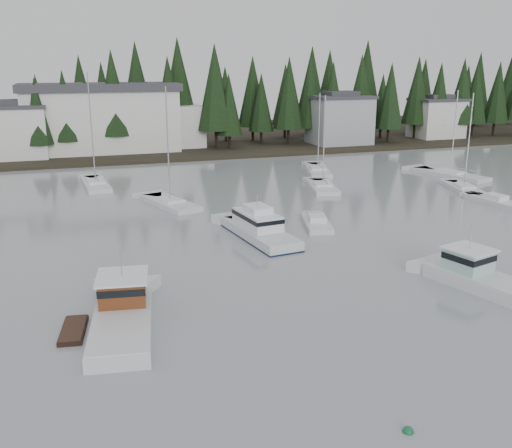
{
  "coord_description": "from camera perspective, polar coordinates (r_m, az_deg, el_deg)",
  "views": [
    {
      "loc": [
        -11.28,
        -14.88,
        14.38
      ],
      "look_at": [
        2.27,
        25.09,
        2.5
      ],
      "focal_mm": 40.0,
      "sensor_mm": 36.0,
      "label": 1
    }
  ],
  "objects": [
    {
      "name": "sailboat_4",
      "position": [
        72.34,
        -15.72,
        3.73
      ],
      "size": [
        3.25,
        9.58,
        14.01
      ],
      "rotation": [
        0.0,
        0.0,
        1.63
      ],
      "color": "silver",
      "rests_on": "ground"
    },
    {
      "name": "far_shore_land",
      "position": [
        113.37,
        -12.99,
        8.04
      ],
      "size": [
        240.0,
        54.0,
        1.0
      ],
      "primitive_type": "cube",
      "color": "black",
      "rests_on": "ground"
    },
    {
      "name": "sailboat_0",
      "position": [
        68.57,
        6.67,
        3.56
      ],
      "size": [
        4.75,
        8.45,
        11.48
      ],
      "rotation": [
        0.0,
        0.0,
        1.31
      ],
      "color": "silver",
      "rests_on": "ground"
    },
    {
      "name": "sailboat_3",
      "position": [
        60.81,
        -8.56,
        1.93
      ],
      "size": [
        5.39,
        9.36,
        12.79
      ],
      "rotation": [
        0.0,
        0.0,
        1.87
      ],
      "color": "silver",
      "rests_on": "ground"
    },
    {
      "name": "sailboat_7",
      "position": [
        80.24,
        18.84,
        4.59
      ],
      "size": [
        5.5,
        11.16,
        11.7
      ],
      "rotation": [
        0.0,
        0.0,
        1.81
      ],
      "color": "silver",
      "rests_on": "ground"
    },
    {
      "name": "sailboat_1",
      "position": [
        71.38,
        20.07,
        3.19
      ],
      "size": [
        4.52,
        8.52,
        11.79
      ],
      "rotation": [
        0.0,
        0.0,
        1.31
      ],
      "color": "silver",
      "rests_on": "ground"
    },
    {
      "name": "conifer_treeline",
      "position": [
        102.53,
        -12.32,
        7.3
      ],
      "size": [
        200.0,
        22.0,
        20.0
      ],
      "primitive_type": null,
      "color": "black",
      "rests_on": "ground"
    },
    {
      "name": "sailboat_2",
      "position": [
        79.41,
        6.19,
        5.23
      ],
      "size": [
        5.72,
        10.42,
        11.2
      ],
      "rotation": [
        0.0,
        0.0,
        1.26
      ],
      "color": "silver",
      "rests_on": "ground"
    },
    {
      "name": "runabout_1",
      "position": [
        52.74,
        6.1,
        -0.04
      ],
      "size": [
        3.77,
        6.49,
        1.42
      ],
      "rotation": [
        0.0,
        0.0,
        1.3
      ],
      "color": "silver",
      "rests_on": "ground"
    },
    {
      "name": "house_west",
      "position": [
        94.62,
        -22.96,
        8.6
      ],
      "size": [
        9.54,
        7.42,
        8.75
      ],
      "color": "silver",
      "rests_on": "ground"
    },
    {
      "name": "mooring_buoy_green",
      "position": [
        25.35,
        14.96,
        -19.45
      ],
      "size": [
        0.47,
        0.47,
        0.47
      ],
      "primitive_type": "sphere",
      "color": "#145933",
      "rests_on": "ground"
    },
    {
      "name": "house_east_b",
      "position": [
        117.91,
        17.63,
        10.15
      ],
      "size": [
        9.54,
        7.42,
        8.25
      ],
      "color": "silver",
      "rests_on": "ground"
    },
    {
      "name": "lobster_boat_brown",
      "position": [
        33.7,
        -13.37,
        -8.98
      ],
      "size": [
        5.87,
        10.02,
        4.76
      ],
      "rotation": [
        0.0,
        0.0,
        1.42
      ],
      "color": "silver",
      "rests_on": "ground"
    },
    {
      "name": "house_east_a",
      "position": [
        104.65,
        8.36,
        10.36
      ],
      "size": [
        10.6,
        8.48,
        9.25
      ],
      "color": "#999EA0",
      "rests_on": "ground"
    },
    {
      "name": "cabin_cruiser_center",
      "position": [
        48.76,
        0.3,
        -0.65
      ],
      "size": [
        4.25,
        10.22,
        4.26
      ],
      "rotation": [
        0.0,
        0.0,
        1.69
      ],
      "color": "silver",
      "rests_on": "ground"
    },
    {
      "name": "runabout_2",
      "position": [
        65.93,
        22.82,
        1.99
      ],
      "size": [
        2.95,
        7.08,
        1.42
      ],
      "rotation": [
        0.0,
        0.0,
        1.68
      ],
      "color": "silver",
      "rests_on": "ground"
    },
    {
      "name": "lobster_boat_teal",
      "position": [
        40.82,
        21.78,
        -5.24
      ],
      "size": [
        5.07,
        8.97,
        4.72
      ],
      "rotation": [
        0.0,
        0.0,
        1.83
      ],
      "color": "silver",
      "rests_on": "ground"
    },
    {
      "name": "harbor_inn",
      "position": [
        97.96,
        -14.0,
        10.23
      ],
      "size": [
        29.5,
        11.5,
        10.9
      ],
      "color": "silver",
      "rests_on": "ground"
    }
  ]
}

